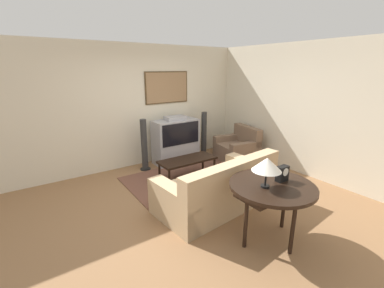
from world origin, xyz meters
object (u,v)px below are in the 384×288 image
(coffee_table, at_px, (188,161))
(speaker_tower_right, at_px, (204,135))
(console_table, at_px, (272,190))
(mantel_clock, at_px, (282,174))
(couch, at_px, (218,189))
(tv, at_px, (176,141))
(speaker_tower_left, at_px, (144,146))
(armchair, at_px, (238,149))
(table_lamp, at_px, (267,165))

(coffee_table, relative_size, speaker_tower_right, 1.03)
(console_table, distance_m, mantel_clock, 0.25)
(couch, distance_m, coffee_table, 1.20)
(tv, relative_size, speaker_tower_right, 0.98)
(tv, distance_m, speaker_tower_right, 0.82)
(speaker_tower_left, bearing_deg, mantel_clock, -80.90)
(armchair, bearing_deg, tv, -109.26)
(coffee_table, bearing_deg, armchair, 8.60)
(armchair, distance_m, speaker_tower_right, 0.91)
(speaker_tower_left, bearing_deg, couch, -81.53)
(table_lamp, bearing_deg, mantel_clock, -0.18)
(coffee_table, height_order, speaker_tower_left, speaker_tower_left)
(mantel_clock, bearing_deg, armchair, 56.33)
(couch, bearing_deg, coffee_table, -104.21)
(console_table, distance_m, table_lamp, 0.39)
(mantel_clock, bearing_deg, speaker_tower_left, 99.10)
(tv, height_order, armchair, tv)
(table_lamp, distance_m, mantel_clock, 0.37)
(couch, height_order, console_table, couch)
(table_lamp, bearing_deg, console_table, -3.71)
(tv, xyz_separation_m, speaker_tower_left, (-0.82, -0.03, 0.01))
(armchair, bearing_deg, speaker_tower_left, -98.62)
(speaker_tower_left, height_order, speaker_tower_right, same)
(table_lamp, xyz_separation_m, mantel_clock, (0.32, -0.00, -0.19))
(console_table, bearing_deg, mantel_clock, 2.37)
(mantel_clock, bearing_deg, console_table, -177.63)
(armchair, xyz_separation_m, table_lamp, (-1.95, -2.45, 0.80))
(speaker_tower_left, bearing_deg, console_table, -84.21)
(armchair, height_order, coffee_table, armchair)
(tv, xyz_separation_m, console_table, (-0.50, -3.19, 0.19))
(tv, distance_m, console_table, 3.24)
(coffee_table, relative_size, console_table, 1.09)
(tv, bearing_deg, speaker_tower_right, -1.79)
(tv, height_order, speaker_tower_right, speaker_tower_right)
(coffee_table, distance_m, mantel_clock, 2.27)
(coffee_table, relative_size, speaker_tower_left, 1.03)
(tv, bearing_deg, speaker_tower_left, -178.21)
(speaker_tower_left, relative_size, speaker_tower_right, 1.00)
(console_table, bearing_deg, speaker_tower_right, 67.51)
(armchair, distance_m, speaker_tower_left, 2.27)
(console_table, height_order, table_lamp, table_lamp)
(mantel_clock, relative_size, speaker_tower_right, 0.18)
(table_lamp, relative_size, mantel_clock, 1.88)
(armchair, distance_m, mantel_clock, 3.01)
(tv, xyz_separation_m, speaker_tower_right, (0.82, -0.03, 0.01))
(couch, height_order, mantel_clock, mantel_clock)
(tv, height_order, coffee_table, tv)
(armchair, relative_size, coffee_table, 0.88)
(tv, bearing_deg, couch, -102.96)
(tv, bearing_deg, coffee_table, -107.65)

